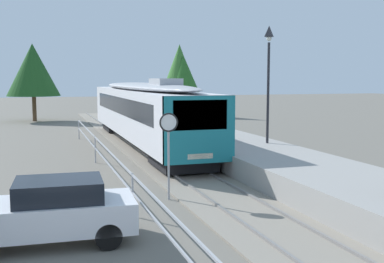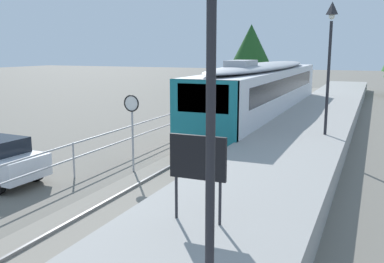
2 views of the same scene
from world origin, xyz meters
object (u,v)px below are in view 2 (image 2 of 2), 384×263
Objects in this scene: platform_lamp_mid_platform at (330,43)px; platform_notice_board at (198,161)px; speed_limit_sign at (132,114)px; commuter_train at (264,88)px; platform_lamp_near_end at (211,27)px.

platform_lamp_mid_platform is 2.97× the size of platform_notice_board.
platform_lamp_mid_platform is 8.45m from speed_limit_sign.
commuter_train is 17.94m from platform_notice_board.
platform_notice_board is 0.64× the size of speed_limit_sign.
commuter_train is at bearing 81.47° from speed_limit_sign.
platform_lamp_mid_platform is (4.31, -6.99, 2.47)m from commuter_train.
commuter_train is at bearing 99.49° from platform_notice_board.
speed_limit_sign is at bearing 126.34° from platform_lamp_near_end.
platform_lamp_mid_platform is at bearing -58.35° from commuter_train.
speed_limit_sign is at bearing -98.53° from commuter_train.
platform_lamp_near_end and platform_lamp_mid_platform have the same top height.
platform_notice_board is at bearing 115.07° from platform_lamp_near_end.
platform_notice_board is (-1.35, 2.90, -2.44)m from platform_lamp_near_end.
commuter_train is at bearing 101.83° from platform_lamp_near_end.
platform_notice_board is at bearing -97.22° from platform_lamp_mid_platform.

